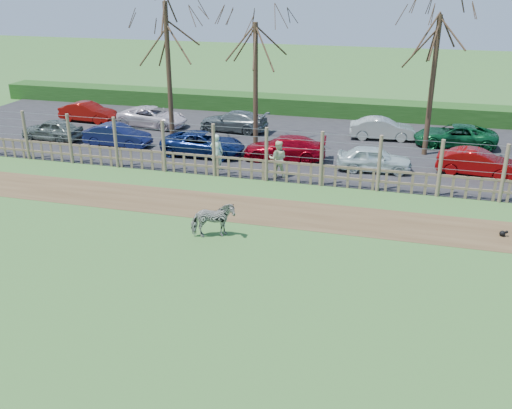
% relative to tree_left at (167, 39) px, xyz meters
% --- Properties ---
extents(ground, '(120.00, 120.00, 0.00)m').
position_rel_tree_left_xyz_m(ground, '(6.50, -12.50, -5.62)').
color(ground, '#648E46').
rests_on(ground, ground).
extents(dirt_strip, '(34.00, 2.80, 0.01)m').
position_rel_tree_left_xyz_m(dirt_strip, '(6.50, -8.00, -5.61)').
color(dirt_strip, brown).
rests_on(dirt_strip, ground).
extents(asphalt, '(44.00, 13.00, 0.04)m').
position_rel_tree_left_xyz_m(asphalt, '(6.50, 2.00, -5.60)').
color(asphalt, '#232326').
rests_on(asphalt, ground).
extents(hedge, '(46.00, 2.00, 1.10)m').
position_rel_tree_left_xyz_m(hedge, '(6.50, 9.00, -5.07)').
color(hedge, '#1E4716').
rests_on(hedge, ground).
extents(fence, '(30.16, 0.16, 2.50)m').
position_rel_tree_left_xyz_m(fence, '(6.50, -4.50, -4.81)').
color(fence, brown).
rests_on(fence, ground).
extents(tree_left, '(4.80, 4.80, 7.88)m').
position_rel_tree_left_xyz_m(tree_left, '(0.00, 0.00, 0.00)').
color(tree_left, '#3D2B1E').
rests_on(tree_left, ground).
extents(tree_mid, '(4.80, 4.80, 6.83)m').
position_rel_tree_left_xyz_m(tree_mid, '(4.50, 1.00, -0.75)').
color(tree_mid, '#3D2B1E').
rests_on(tree_mid, ground).
extents(tree_right, '(4.80, 4.80, 7.35)m').
position_rel_tree_left_xyz_m(tree_right, '(13.50, 1.50, -0.37)').
color(tree_right, '#3D2B1E').
rests_on(tree_right, ground).
extents(zebra, '(1.71, 1.29, 1.32)m').
position_rel_tree_left_xyz_m(zebra, '(6.12, -10.80, -4.96)').
color(zebra, gray).
rests_on(zebra, ground).
extents(visitor_a, '(0.66, 0.47, 1.72)m').
position_rel_tree_left_xyz_m(visitor_a, '(3.82, -3.61, -4.71)').
color(visitor_a, '#BCE9C3').
rests_on(visitor_a, asphalt).
extents(visitor_b, '(0.93, 0.77, 1.72)m').
position_rel_tree_left_xyz_m(visitor_b, '(6.90, -3.94, -4.71)').
color(visitor_b, beige).
rests_on(visitor_b, asphalt).
extents(crow, '(0.29, 0.22, 0.24)m').
position_rel_tree_left_xyz_m(crow, '(16.22, -8.01, -5.50)').
color(crow, black).
rests_on(crow, ground).
extents(car_0, '(3.60, 1.63, 1.20)m').
position_rel_tree_left_xyz_m(car_0, '(-6.78, -1.18, -4.98)').
color(car_0, '#5B665D').
rests_on(car_0, asphalt).
extents(car_1, '(3.66, 1.34, 1.20)m').
position_rel_tree_left_xyz_m(car_1, '(-2.64, -1.34, -4.98)').
color(car_1, '#121A47').
rests_on(car_1, asphalt).
extents(car_2, '(4.33, 2.01, 1.20)m').
position_rel_tree_left_xyz_m(car_2, '(2.40, -1.62, -4.98)').
color(car_2, '#0C1B4D').
rests_on(car_2, asphalt).
extents(car_3, '(4.30, 2.14, 1.20)m').
position_rel_tree_left_xyz_m(car_3, '(6.64, -1.28, -4.98)').
color(car_3, '#980313').
rests_on(car_3, asphalt).
extents(car_4, '(3.62, 1.69, 1.20)m').
position_rel_tree_left_xyz_m(car_4, '(11.14, -1.90, -4.98)').
color(car_4, silver).
rests_on(car_4, asphalt).
extents(car_5, '(3.78, 1.73, 1.20)m').
position_rel_tree_left_xyz_m(car_5, '(15.83, -1.26, -4.98)').
color(car_5, '#900809').
rests_on(car_5, asphalt).
extents(car_7, '(3.71, 1.49, 1.20)m').
position_rel_tree_left_xyz_m(car_7, '(-7.12, 3.23, -4.98)').
color(car_7, maroon).
rests_on(car_7, asphalt).
extents(car_8, '(4.50, 2.43, 1.20)m').
position_rel_tree_left_xyz_m(car_8, '(-2.62, 3.13, -4.98)').
color(car_8, silver).
rests_on(car_8, asphalt).
extents(car_9, '(4.28, 2.08, 1.20)m').
position_rel_tree_left_xyz_m(car_9, '(2.50, 3.38, -4.98)').
color(car_9, slate).
rests_on(car_9, asphalt).
extents(car_11, '(3.75, 1.61, 1.20)m').
position_rel_tree_left_xyz_m(car_11, '(11.16, 3.90, -4.98)').
color(car_11, beige).
rests_on(car_11, asphalt).
extents(car_12, '(4.40, 2.16, 1.20)m').
position_rel_tree_left_xyz_m(car_12, '(15.07, 3.39, -4.98)').
color(car_12, '#0D572A').
rests_on(car_12, asphalt).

